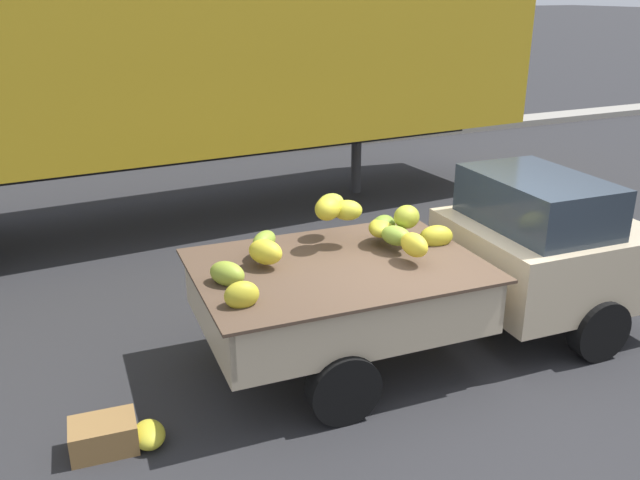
% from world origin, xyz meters
% --- Properties ---
extents(ground, '(220.00, 220.00, 0.00)m').
position_xyz_m(ground, '(0.00, 0.00, 0.00)').
color(ground, '#28282B').
extents(curb_strip, '(80.00, 0.80, 0.16)m').
position_xyz_m(curb_strip, '(0.00, 9.39, 0.08)').
color(curb_strip, gray).
rests_on(curb_strip, ground).
extents(pickup_truck, '(4.77, 2.10, 1.70)m').
position_xyz_m(pickup_truck, '(0.92, 0.26, 0.88)').
color(pickup_truck, '#CCB793').
rests_on(pickup_truck, ground).
extents(semi_trailer, '(12.12, 3.20, 3.95)m').
position_xyz_m(semi_trailer, '(-1.32, 5.36, 2.54)').
color(semi_trailer, gold).
rests_on(semi_trailer, ground).
extents(fallen_banana_bunch_near_tailgate, '(0.28, 0.37, 0.18)m').
position_xyz_m(fallen_banana_bunch_near_tailgate, '(-2.84, -0.10, 0.09)').
color(fallen_banana_bunch_near_tailgate, gold).
rests_on(fallen_banana_bunch_near_tailgate, ground).
extents(produce_crate, '(0.55, 0.40, 0.26)m').
position_xyz_m(produce_crate, '(-3.18, -0.01, 0.13)').
color(produce_crate, olive).
rests_on(produce_crate, ground).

